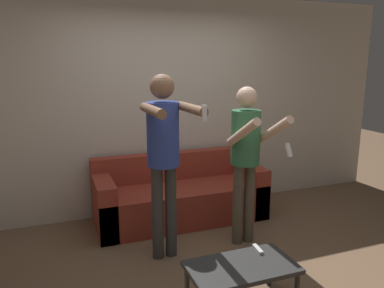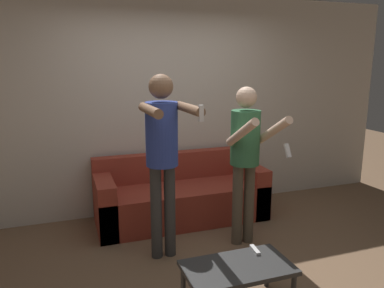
{
  "view_description": "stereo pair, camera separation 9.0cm",
  "coord_description": "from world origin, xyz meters",
  "px_view_note": "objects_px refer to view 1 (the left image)",
  "views": [
    {
      "loc": [
        -1.32,
        -2.81,
        1.89
      ],
      "look_at": [
        0.05,
        0.85,
        1.03
      ],
      "focal_mm": 35.0,
      "sensor_mm": 36.0,
      "label": 1
    },
    {
      "loc": [
        -1.24,
        -2.84,
        1.89
      ],
      "look_at": [
        0.05,
        0.85,
        1.03
      ],
      "focal_mm": 35.0,
      "sensor_mm": 36.0,
      "label": 2
    }
  ],
  "objects_px": {
    "person_standing_left": "(164,146)",
    "couch": "(180,197)",
    "remote_on_table": "(258,249)",
    "person_standing_right": "(246,149)",
    "coffee_table": "(242,270)"
  },
  "relations": [
    {
      "from": "coffee_table",
      "to": "couch",
      "type": "bearing_deg",
      "value": 86.54
    },
    {
      "from": "person_standing_left",
      "to": "remote_on_table",
      "type": "xyz_separation_m",
      "value": [
        0.56,
        -0.81,
        -0.74
      ]
    },
    {
      "from": "couch",
      "to": "remote_on_table",
      "type": "height_order",
      "value": "couch"
    },
    {
      "from": "person_standing_right",
      "to": "coffee_table",
      "type": "relative_size",
      "value": 1.98
    },
    {
      "from": "couch",
      "to": "person_standing_right",
      "type": "height_order",
      "value": "person_standing_right"
    },
    {
      "from": "couch",
      "to": "remote_on_table",
      "type": "bearing_deg",
      "value": -85.72
    },
    {
      "from": "coffee_table",
      "to": "remote_on_table",
      "type": "height_order",
      "value": "remote_on_table"
    },
    {
      "from": "person_standing_left",
      "to": "remote_on_table",
      "type": "distance_m",
      "value": 1.23
    },
    {
      "from": "person_standing_left",
      "to": "couch",
      "type": "bearing_deg",
      "value": 62.56
    },
    {
      "from": "person_standing_left",
      "to": "remote_on_table",
      "type": "bearing_deg",
      "value": -55.42
    },
    {
      "from": "person_standing_left",
      "to": "coffee_table",
      "type": "xyz_separation_m",
      "value": [
        0.32,
        -0.96,
        -0.8
      ]
    },
    {
      "from": "coffee_table",
      "to": "remote_on_table",
      "type": "xyz_separation_m",
      "value": [
        0.23,
        0.16,
        0.05
      ]
    },
    {
      "from": "person_standing_left",
      "to": "coffee_table",
      "type": "relative_size",
      "value": 2.14
    },
    {
      "from": "couch",
      "to": "person_standing_right",
      "type": "xyz_separation_m",
      "value": [
        0.43,
        -0.83,
        0.74
      ]
    },
    {
      "from": "person_standing_left",
      "to": "coffee_table",
      "type": "bearing_deg",
      "value": -71.36
    }
  ]
}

